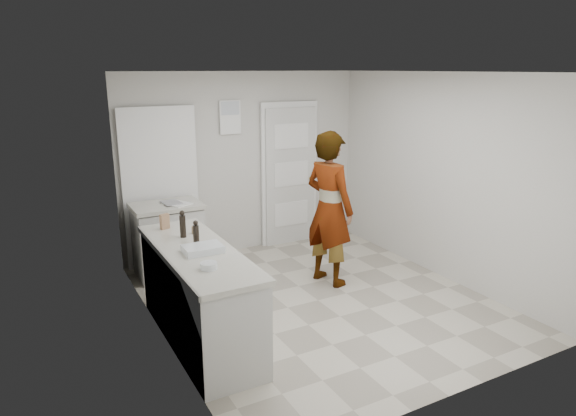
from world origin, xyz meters
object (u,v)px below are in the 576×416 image
person (329,209)px  egg_bowl (209,266)px  cake_mix_box (165,222)px  spice_jar (194,230)px  oil_cruet_b (183,224)px  baking_dish (203,249)px  oil_cruet_a (196,233)px

person → egg_bowl: (-1.91, -1.10, 0.03)m
cake_mix_box → spice_jar: 0.37m
cake_mix_box → egg_bowl: 1.26m
person → egg_bowl: person is taller
person → oil_cruet_b: (-1.84, -0.19, 0.13)m
person → oil_cruet_b: bearing=80.4°
spice_jar → oil_cruet_b: (-0.13, -0.06, 0.09)m
spice_jar → baking_dish: 0.56m
cake_mix_box → spice_jar: size_ratio=2.02×
person → spice_jar: 1.72m
baking_dish → oil_cruet_a: bearing=84.5°
person → oil_cruet_a: (-1.79, -0.44, 0.11)m
oil_cruet_b → egg_bowl: 0.92m
baking_dish → egg_bowl: size_ratio=2.47×
cake_mix_box → oil_cruet_a: oil_cruet_a is taller
spice_jar → baking_dish: size_ratio=0.22×
cake_mix_box → oil_cruet_b: 0.36m
spice_jar → egg_bowl: 0.99m
person → spice_jar: bearing=79.0°
egg_bowl → baking_dish: bearing=77.2°
oil_cruet_b → egg_bowl: (-0.07, -0.91, -0.10)m
cake_mix_box → baking_dish: (0.11, -0.85, -0.05)m
spice_jar → oil_cruet_b: 0.17m
person → cake_mix_box: 1.94m
spice_jar → baking_dish: bearing=-100.6°
person → oil_cruet_a: bearing=88.2°
oil_cruet_a → baking_dish: 0.27m
person → egg_bowl: 2.20m
egg_bowl → spice_jar: bearing=78.5°
spice_jar → oil_cruet_a: size_ratio=0.34×
person → baking_dish: size_ratio=5.27×
oil_cruet_b → baking_dish: 0.51m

